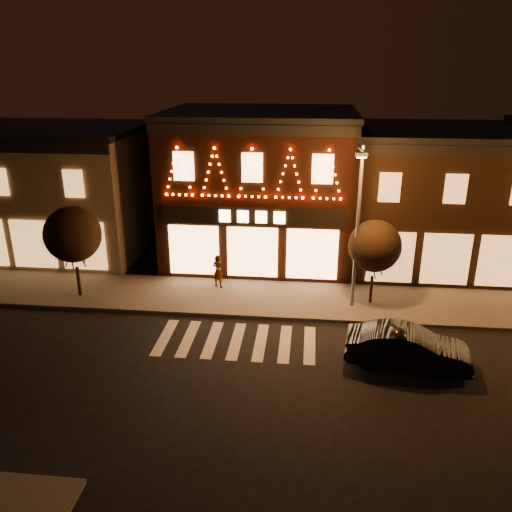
# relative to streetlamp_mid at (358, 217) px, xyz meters

# --- Properties ---
(ground) EXTENTS (120.00, 120.00, 0.00)m
(ground) POSITION_rel_streetlamp_mid_xyz_m (-4.88, -7.34, -4.47)
(ground) COLOR black
(ground) RESTS_ON ground
(sidewalk_far) EXTENTS (44.00, 4.00, 0.15)m
(sidewalk_far) POSITION_rel_streetlamp_mid_xyz_m (-2.88, 0.66, -4.39)
(sidewalk_far) COLOR #47423D
(sidewalk_far) RESTS_ON ground
(building_left) EXTENTS (12.20, 8.28, 7.30)m
(building_left) POSITION_rel_streetlamp_mid_xyz_m (-17.88, 6.65, -0.80)
(building_left) COLOR brown
(building_left) RESTS_ON ground
(building_pulp) EXTENTS (10.20, 8.34, 8.30)m
(building_pulp) POSITION_rel_streetlamp_mid_xyz_m (-4.88, 6.64, -0.30)
(building_pulp) COLOR black
(building_pulp) RESTS_ON ground
(building_right_a) EXTENTS (9.20, 8.28, 7.50)m
(building_right_a) POSITION_rel_streetlamp_mid_xyz_m (4.62, 6.65, -0.70)
(building_right_a) COLOR black
(building_right_a) RESTS_ON ground
(streetlamp_mid) EXTENTS (0.49, 1.69, 7.35)m
(streetlamp_mid) POSITION_rel_streetlamp_mid_xyz_m (0.00, 0.00, 0.00)
(streetlamp_mid) COLOR #59595E
(streetlamp_mid) RESTS_ON sidewalk_far
(tree_left) EXTENTS (2.63, 2.63, 4.40)m
(tree_left) POSITION_rel_streetlamp_mid_xyz_m (-12.97, -0.02, -1.24)
(tree_left) COLOR black
(tree_left) RESTS_ON sidewalk_far
(tree_right) EXTENTS (2.39, 2.39, 3.99)m
(tree_right) POSITION_rel_streetlamp_mid_xyz_m (0.91, 0.66, -1.52)
(tree_right) COLOR black
(tree_right) RESTS_ON sidewalk_far
(dark_sedan) EXTENTS (4.75, 2.21, 1.51)m
(dark_sedan) POSITION_rel_streetlamp_mid_xyz_m (1.74, -4.44, -3.71)
(dark_sedan) COLOR black
(dark_sedan) RESTS_ON ground
(pedestrian) EXTENTS (0.72, 0.61, 1.68)m
(pedestrian) POSITION_rel_streetlamp_mid_xyz_m (-6.49, 1.64, -3.47)
(pedestrian) COLOR gray
(pedestrian) RESTS_ON sidewalk_far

